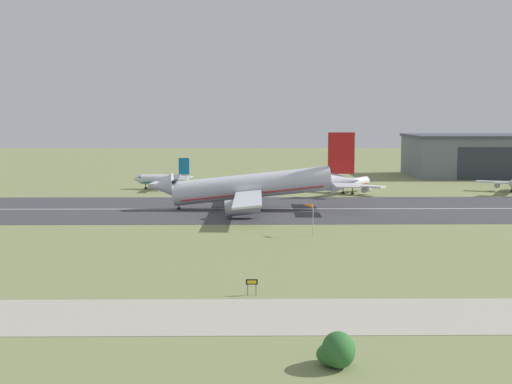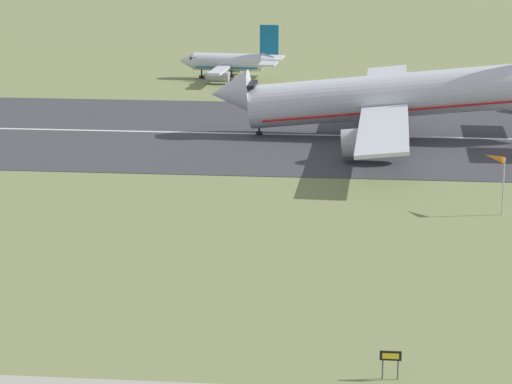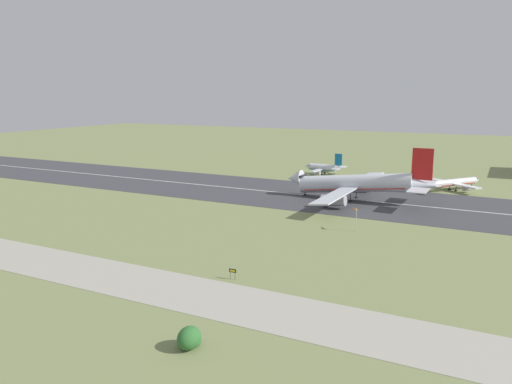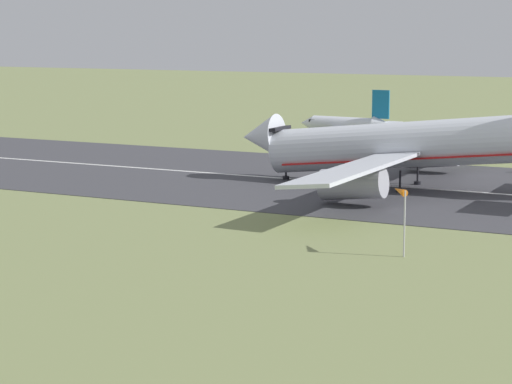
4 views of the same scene
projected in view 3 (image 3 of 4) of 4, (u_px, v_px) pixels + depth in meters
The scene contains 10 objects.
ground_plane at pixel (292, 257), 101.18m from camera, with size 688.66×688.66×0.00m, color #7A8451.
runway_strip at pixel (368, 201), 153.52m from camera, with size 448.66×44.88×0.06m, color #3D3D42.
runway_centreline at pixel (368, 201), 153.52m from camera, with size 403.79×0.70×0.01m, color silver.
taxiway_road at pixel (231, 302), 79.31m from camera, with size 336.49×13.64×0.05m, color #A8A393.
airplane_landing at pixel (356, 184), 153.67m from camera, with size 46.97×59.18×17.19m.
airplane_parked_centre at pixel (453, 183), 169.51m from camera, with size 20.80×23.41×8.08m.
airplane_parked_east at pixel (324, 168), 203.74m from camera, with size 17.06×20.45×8.85m.
shrub_clump at pixel (189, 339), 64.77m from camera, with size 3.27×3.90×3.03m.
windsock_pole at pixel (355, 210), 120.08m from camera, with size 2.04×2.44×5.64m.
runway_sign at pixel (233, 272), 88.82m from camera, with size 1.40×0.13×1.91m.
Camera 3 is at (37.22, -29.66, 32.65)m, focal length 35.00 mm.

